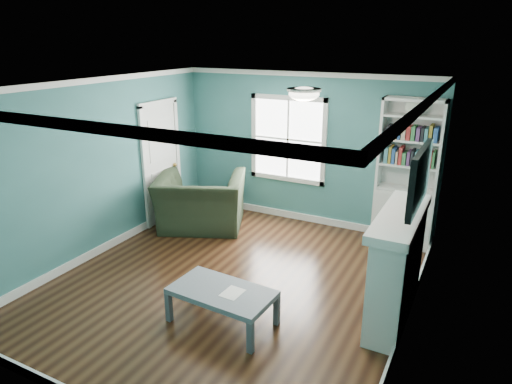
% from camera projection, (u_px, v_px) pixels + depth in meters
% --- Properties ---
extents(floor, '(5.00, 5.00, 0.00)m').
position_uv_depth(floor, '(233.00, 282.00, 6.15)').
color(floor, black).
rests_on(floor, ground).
extents(room_walls, '(5.00, 5.00, 5.00)m').
position_uv_depth(room_walls, '(230.00, 169.00, 5.64)').
color(room_walls, '#336A6A').
rests_on(room_walls, ground).
extents(trim, '(4.50, 5.00, 2.60)m').
position_uv_depth(trim, '(231.00, 196.00, 5.75)').
color(trim, white).
rests_on(trim, ground).
extents(window, '(1.40, 0.06, 1.50)m').
position_uv_depth(window, '(288.00, 139.00, 7.90)').
color(window, white).
rests_on(window, room_walls).
extents(bookshelf, '(0.90, 0.35, 2.31)m').
position_uv_depth(bookshelf, '(406.00, 188.00, 7.01)').
color(bookshelf, silver).
rests_on(bookshelf, ground).
extents(fireplace, '(0.44, 1.58, 1.30)m').
position_uv_depth(fireplace, '(398.00, 268.00, 5.21)').
color(fireplace, black).
rests_on(fireplace, ground).
extents(tv, '(0.06, 1.10, 0.65)m').
position_uv_depth(tv, '(420.00, 178.00, 4.80)').
color(tv, black).
rests_on(tv, fireplace).
extents(door, '(0.12, 0.98, 2.17)m').
position_uv_depth(door, '(161.00, 162.00, 7.94)').
color(door, silver).
rests_on(door, ground).
extents(ceiling_fixture, '(0.38, 0.38, 0.15)m').
position_uv_depth(ceiling_fixture, '(304.00, 93.00, 5.02)').
color(ceiling_fixture, white).
rests_on(ceiling_fixture, room_walls).
extents(light_switch, '(0.08, 0.01, 0.12)m').
position_uv_depth(light_switch, '(229.00, 146.00, 8.50)').
color(light_switch, white).
rests_on(light_switch, room_walls).
extents(recliner, '(1.68, 1.42, 1.25)m').
position_uv_depth(recliner, '(200.00, 193.00, 7.72)').
color(recliner, black).
rests_on(recliner, ground).
extents(coffee_table, '(1.21, 0.71, 0.43)m').
position_uv_depth(coffee_table, '(222.00, 294.00, 5.17)').
color(coffee_table, '#454B53').
rests_on(coffee_table, ground).
extents(paper_sheet, '(0.22, 0.28, 0.00)m').
position_uv_depth(paper_sheet, '(232.00, 293.00, 5.09)').
color(paper_sheet, white).
rests_on(paper_sheet, coffee_table).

